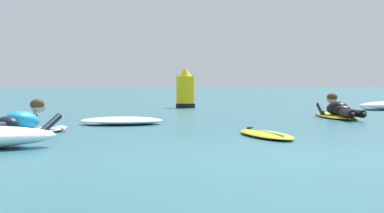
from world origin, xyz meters
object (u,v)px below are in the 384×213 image
at_px(surfer_far, 339,112).
at_px(drifting_surfboard, 265,134).
at_px(surfer_near, 16,125).
at_px(channel_marker_buoy, 186,92).

relative_size(surfer_far, drifting_surfboard, 1.32).
height_order(surfer_near, channel_marker_buoy, channel_marker_buoy).
xyz_separation_m(drifting_surfboard, channel_marker_buoy, (-0.45, 10.93, 0.41)).
height_order(surfer_far, channel_marker_buoy, channel_marker_buoy).
distance_m(surfer_far, channel_marker_buoy, 6.63).
distance_m(drifting_surfboard, channel_marker_buoy, 10.94).
height_order(surfer_near, surfer_far, same).
distance_m(surfer_near, channel_marker_buoy, 10.83).
relative_size(surfer_near, drifting_surfboard, 1.21).
distance_m(surfer_near, surfer_far, 7.15).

